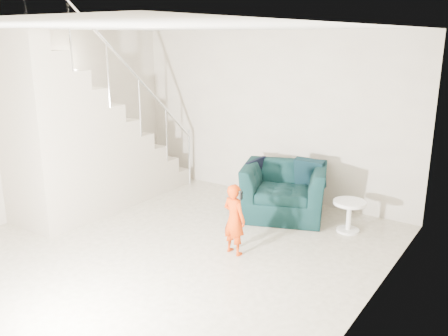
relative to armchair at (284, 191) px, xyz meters
The scene contains 12 objects.
floor 2.17m from the armchair, 108.27° to the right, with size 5.50×5.50×0.00m, color gray.
ceiling 3.14m from the armchair, 108.27° to the right, with size 5.50×5.50×0.00m, color silver.
back_wall 1.38m from the armchair, 132.77° to the left, with size 5.00×5.00×0.00m, color #A39685.
left_wall 3.88m from the armchair, 147.40° to the right, with size 5.50×5.50×0.00m, color #A39685.
right_wall 2.89m from the armchair, 47.91° to the right, with size 5.50×5.50×0.00m, color #A39685.
armchair is the anchor object (origin of this frame).
toddler 1.50m from the armchair, 86.66° to the right, with size 0.33×0.21×0.90m, color #A52C05.
side_table 1.03m from the armchair, ahead, with size 0.44×0.44×0.44m.
staircase 3.10m from the armchair, 151.06° to the right, with size 1.02×3.03×3.62m.
cushion 0.47m from the armchair, 50.34° to the left, with size 0.46×0.13×0.44m, color black.
throw 0.51m from the armchair, behind, with size 0.05×0.54×0.60m, color black.
phone 1.57m from the armchair, 82.73° to the right, with size 0.02×0.05×0.10m, color black.
Camera 1 is at (3.70, -4.00, 2.62)m, focal length 38.00 mm.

